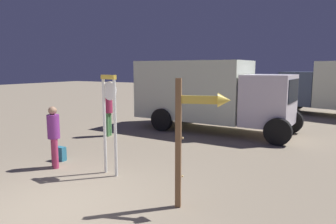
# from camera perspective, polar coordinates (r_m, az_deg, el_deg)

# --- Properties ---
(ground_plane) EXTENTS (80.00, 80.00, 0.00)m
(ground_plane) POSITION_cam_1_polar(r_m,az_deg,el_deg) (6.16, -20.47, -16.48)
(ground_plane) COLOR gray
(standing_clock) EXTENTS (0.47, 0.17, 2.36)m
(standing_clock) POSITION_cam_1_polar(r_m,az_deg,el_deg) (7.29, -10.72, -0.34)
(standing_clock) COLOR white
(standing_clock) RESTS_ON ground_plane
(arrow_sign) EXTENTS (0.95, 0.46, 2.34)m
(arrow_sign) POSITION_cam_1_polar(r_m,az_deg,el_deg) (5.40, 5.09, -2.38)
(arrow_sign) COLOR brown
(arrow_sign) RESTS_ON ground_plane
(person_near_clock) EXTENTS (0.30, 0.30, 1.57)m
(person_near_clock) POSITION_cam_1_polar(r_m,az_deg,el_deg) (8.28, -20.36, -3.79)
(person_near_clock) COLOR #B4345F
(person_near_clock) RESTS_ON ground_plane
(backpack) EXTENTS (0.28, 0.20, 0.38)m
(backpack) POSITION_cam_1_polar(r_m,az_deg,el_deg) (9.00, -19.16, -7.30)
(backpack) COLOR teal
(backpack) RESTS_ON ground_plane
(person_distant) EXTENTS (0.35, 0.35, 1.80)m
(person_distant) POSITION_cam_1_polar(r_m,az_deg,el_deg) (11.60, -11.05, 0.53)
(person_distant) COLOR #529254
(person_distant) RESTS_ON ground_plane
(box_truck_near) EXTENTS (6.47, 2.76, 2.80)m
(box_truck_near) POSITION_cam_1_polar(r_m,az_deg,el_deg) (12.56, 7.42, 3.62)
(box_truck_near) COLOR silver
(box_truck_near) RESTS_ON ground_plane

